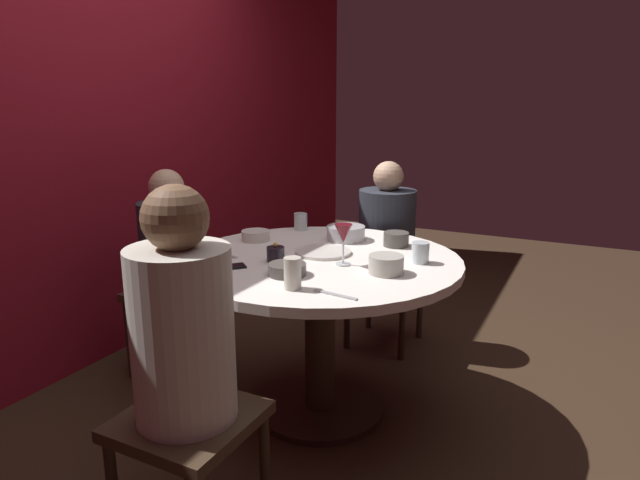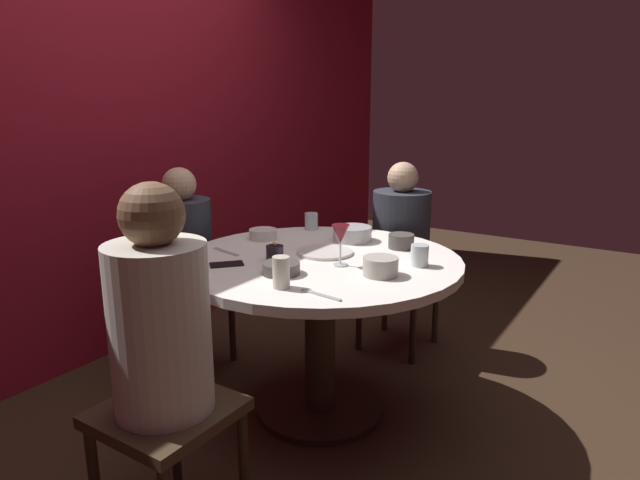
% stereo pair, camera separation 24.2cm
% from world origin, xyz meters
% --- Properties ---
extents(ground_plane, '(8.00, 8.00, 0.00)m').
position_xyz_m(ground_plane, '(0.00, 0.00, 0.00)').
color(ground_plane, '#382619').
extents(back_wall, '(6.00, 0.10, 2.60)m').
position_xyz_m(back_wall, '(0.00, 1.40, 1.30)').
color(back_wall, maroon).
rests_on(back_wall, ground).
extents(dining_table, '(1.25, 1.25, 0.75)m').
position_xyz_m(dining_table, '(0.00, 0.00, 0.59)').
color(dining_table, white).
rests_on(dining_table, ground).
extents(seated_diner_left, '(0.40, 0.40, 1.20)m').
position_xyz_m(seated_diner_left, '(-0.91, 0.00, 0.74)').
color(seated_diner_left, '#3F2D1E').
rests_on(seated_diner_left, ground).
extents(seated_diner_back, '(0.40, 0.40, 1.10)m').
position_xyz_m(seated_diner_back, '(0.00, 0.87, 0.68)').
color(seated_diner_back, '#3F2D1E').
rests_on(seated_diner_back, ground).
extents(seated_diner_right, '(0.40, 0.40, 1.10)m').
position_xyz_m(seated_diner_right, '(0.85, 0.00, 0.69)').
color(seated_diner_right, '#3F2D1E').
rests_on(seated_diner_right, ground).
extents(candle_holder, '(0.08, 0.08, 0.09)m').
position_xyz_m(candle_holder, '(-0.14, 0.14, 0.79)').
color(candle_holder, black).
rests_on(candle_holder, dining_table).
extents(wine_glass, '(0.08, 0.08, 0.18)m').
position_xyz_m(wine_glass, '(-0.06, -0.14, 0.88)').
color(wine_glass, silver).
rests_on(wine_glass, dining_table).
extents(dinner_plate, '(0.26, 0.26, 0.01)m').
position_xyz_m(dinner_plate, '(0.07, 0.02, 0.76)').
color(dinner_plate, silver).
rests_on(dinner_plate, dining_table).
extents(cell_phone, '(0.15, 0.15, 0.01)m').
position_xyz_m(cell_phone, '(-0.32, 0.27, 0.76)').
color(cell_phone, black).
rests_on(cell_phone, dining_table).
extents(bowl_serving_large, '(0.19, 0.19, 0.07)m').
position_xyz_m(bowl_serving_large, '(0.35, 0.03, 0.79)').
color(bowl_serving_large, '#B7B7BC').
rests_on(bowl_serving_large, dining_table).
extents(bowl_salad_center, '(0.12, 0.12, 0.07)m').
position_xyz_m(bowl_salad_center, '(0.34, -0.23, 0.79)').
color(bowl_salad_center, '#4C4742').
rests_on(bowl_salad_center, dining_table).
extents(bowl_small_white, '(0.15, 0.15, 0.05)m').
position_xyz_m(bowl_small_white, '(-0.29, 0.00, 0.78)').
color(bowl_small_white, '#4C4742').
rests_on(bowl_small_white, dining_table).
extents(bowl_sauce_side, '(0.14, 0.14, 0.05)m').
position_xyz_m(bowl_sauce_side, '(0.13, 0.43, 0.78)').
color(bowl_sauce_side, silver).
rests_on(bowl_sauce_side, dining_table).
extents(bowl_rice_portion, '(0.14, 0.14, 0.07)m').
position_xyz_m(bowl_rice_portion, '(-0.09, -0.34, 0.79)').
color(bowl_rice_portion, '#B2ADA3').
rests_on(bowl_rice_portion, dining_table).
extents(cup_near_candle, '(0.08, 0.08, 0.09)m').
position_xyz_m(cup_near_candle, '(0.12, -0.42, 0.80)').
color(cup_near_candle, silver).
rests_on(cup_near_candle, dining_table).
extents(cup_by_left_diner, '(0.07, 0.07, 0.09)m').
position_xyz_m(cup_by_left_diner, '(0.44, 0.34, 0.80)').
color(cup_by_left_diner, silver).
rests_on(cup_by_left_diner, dining_table).
extents(cup_by_right_diner, '(0.06, 0.06, 0.12)m').
position_xyz_m(cup_by_right_diner, '(-0.42, -0.10, 0.81)').
color(cup_by_right_diner, beige).
rests_on(cup_by_right_diner, dining_table).
extents(fork_near_plate, '(0.04, 0.18, 0.01)m').
position_xyz_m(fork_near_plate, '(-0.42, -0.27, 0.76)').
color(fork_near_plate, '#B7B7BC').
rests_on(fork_near_plate, dining_table).
extents(knife_near_plate, '(0.06, 0.18, 0.01)m').
position_xyz_m(knife_near_plate, '(-0.16, 0.41, 0.76)').
color(knife_near_plate, '#B7B7BC').
rests_on(knife_near_plate, dining_table).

